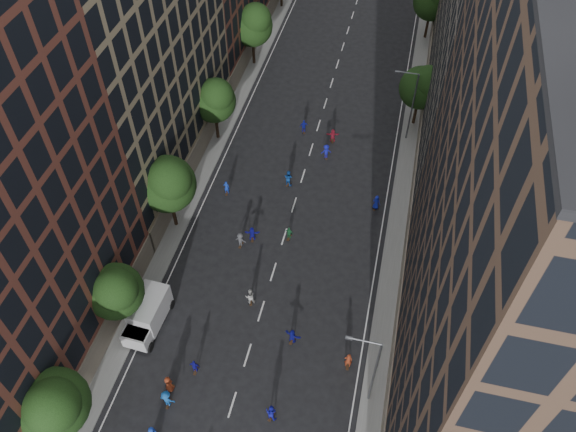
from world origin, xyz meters
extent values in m
plane|color=black|center=(0.00, 40.00, 0.00)|extent=(240.00, 240.00, 0.00)
cube|color=slate|center=(-12.00, 47.50, 0.07)|extent=(4.00, 105.00, 0.15)
cube|color=slate|center=(12.00, 47.50, 0.07)|extent=(4.00, 105.00, 0.15)
cube|color=#837356|center=(-19.00, 35.00, 17.00)|extent=(14.00, 26.00, 34.00)
cube|color=#493427|center=(19.00, 15.00, 18.00)|extent=(14.00, 30.00, 36.00)
cube|color=#625B51|center=(19.00, 44.00, 16.50)|extent=(14.00, 28.00, 33.00)
cylinder|color=black|center=(-11.20, 4.00, 1.98)|extent=(0.36, 0.36, 3.96)
sphere|color=black|center=(-11.20, 4.00, 5.58)|extent=(5.20, 5.20, 5.20)
sphere|color=black|center=(-10.55, 3.48, 6.88)|extent=(3.90, 3.90, 3.90)
cylinder|color=black|center=(-11.20, 14.00, 1.85)|extent=(0.36, 0.36, 3.70)
sphere|color=black|center=(-11.20, 14.00, 5.21)|extent=(4.80, 4.80, 4.80)
sphere|color=black|center=(-10.60, 13.52, 6.41)|extent=(3.60, 3.60, 3.60)
cylinder|color=black|center=(-11.20, 26.00, 2.11)|extent=(0.36, 0.36, 4.22)
sphere|color=black|center=(-11.20, 26.00, 5.95)|extent=(5.60, 5.60, 5.60)
sphere|color=black|center=(-10.50, 25.44, 7.35)|extent=(4.20, 4.20, 4.20)
cylinder|color=black|center=(-11.20, 40.00, 1.94)|extent=(0.36, 0.36, 3.87)
sphere|color=black|center=(-11.20, 40.00, 5.46)|extent=(5.00, 5.00, 5.00)
sphere|color=black|center=(-10.57, 39.50, 6.71)|extent=(3.75, 3.75, 3.75)
cylinder|color=black|center=(-11.20, 56.00, 2.02)|extent=(0.36, 0.36, 4.05)
sphere|color=black|center=(-11.20, 56.00, 5.70)|extent=(5.40, 5.40, 5.40)
sphere|color=black|center=(-10.52, 55.46, 7.05)|extent=(4.05, 4.05, 4.05)
cylinder|color=black|center=(11.20, 48.00, 1.87)|extent=(0.36, 0.36, 3.74)
sphere|color=black|center=(11.20, 48.00, 5.27)|extent=(5.00, 5.00, 5.00)
sphere|color=black|center=(11.82, 47.50, 6.52)|extent=(3.75, 3.75, 3.75)
cylinder|color=black|center=(11.20, 68.00, 1.98)|extent=(0.36, 0.36, 3.96)
sphere|color=black|center=(11.20, 68.00, 5.58)|extent=(5.20, 5.20, 5.20)
cylinder|color=#595B60|center=(10.60, 12.00, 4.50)|extent=(0.18, 0.18, 9.00)
cylinder|color=#595B60|center=(9.40, 12.00, 9.00)|extent=(2.40, 0.12, 0.12)
cube|color=#595B60|center=(8.30, 12.00, 8.95)|extent=(0.50, 0.22, 0.15)
cylinder|color=#595B60|center=(10.60, 45.00, 4.50)|extent=(0.18, 0.18, 9.00)
cylinder|color=#595B60|center=(9.40, 45.00, 9.00)|extent=(2.40, 0.12, 0.12)
cube|color=#595B60|center=(8.30, 45.00, 8.95)|extent=(0.50, 0.22, 0.15)
cube|color=silver|center=(-9.27, 15.00, 1.66)|extent=(2.61, 4.24, 2.52)
cube|color=silver|center=(-9.39, 12.48, 1.20)|extent=(2.38, 1.94, 1.61)
cube|color=black|center=(-9.39, 12.48, 1.95)|extent=(2.13, 1.59, 0.11)
cylinder|color=black|center=(-10.55, 12.19, 0.44)|extent=(0.33, 0.88, 0.87)
cylinder|color=black|center=(-8.26, 12.08, 0.44)|extent=(0.33, 0.88, 0.87)
cylinder|color=black|center=(-10.34, 16.66, 0.44)|extent=(0.33, 0.88, 0.87)
cylinder|color=black|center=(-8.04, 16.55, 0.44)|extent=(0.33, 0.88, 0.87)
imported|color=#1315A0|center=(3.33, 8.76, 0.93)|extent=(1.06, 0.92, 1.86)
imported|color=#134A9B|center=(-4.98, 7.87, 0.97)|extent=(1.28, 0.78, 1.94)
imported|color=#161298|center=(-3.83, 11.12, 0.78)|extent=(0.92, 0.39, 1.57)
imported|color=#111390|center=(3.44, 15.69, 0.81)|extent=(1.58, 0.88, 1.63)
imported|color=maroon|center=(-5.31, 9.10, 0.94)|extent=(1.05, 0.83, 1.88)
imported|color=maroon|center=(8.50, 14.47, 0.94)|extent=(0.74, 0.53, 1.88)
imported|color=#B7B7B2|center=(-1.20, 18.70, 0.93)|extent=(1.09, 0.98, 1.86)
imported|color=#46474C|center=(-3.94, 24.91, 0.84)|extent=(1.14, 0.74, 1.67)
imported|color=#1D6334|center=(0.54, 26.93, 0.76)|extent=(0.94, 0.55, 1.51)
imported|color=#1513A1|center=(-3.03, 25.94, 0.82)|extent=(1.59, 0.77, 1.64)
imported|color=#151FAD|center=(8.50, 32.98, 0.87)|extent=(0.97, 0.78, 1.74)
imported|color=#1636B3|center=(-7.45, 31.51, 0.84)|extent=(0.64, 0.43, 1.69)
imported|color=#123E92|center=(-1.29, 34.33, 0.97)|extent=(1.13, 1.00, 1.95)
imported|color=#1317A0|center=(1.92, 39.54, 0.90)|extent=(1.33, 1.06, 1.80)
imported|color=#1419A3|center=(-1.50, 43.39, 0.85)|extent=(1.08, 0.77, 1.70)
imported|color=#A21B30|center=(2.15, 42.53, 0.84)|extent=(1.63, 0.83, 1.68)
camera|label=1|loc=(8.61, -7.96, 43.97)|focal=35.00mm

